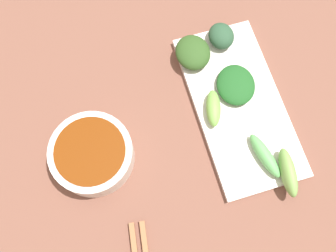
# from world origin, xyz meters

# --- Properties ---
(tabletop) EXTENTS (2.10, 2.10, 0.02)m
(tabletop) POSITION_xyz_m (0.00, 0.00, 0.01)
(tabletop) COLOR brown
(tabletop) RESTS_ON ground
(sauce_bowl) EXTENTS (0.13, 0.13, 0.05)m
(sauce_bowl) POSITION_xyz_m (-0.13, -0.02, 0.04)
(sauce_bowl) COLOR silver
(sauce_bowl) RESTS_ON tabletop
(serving_plate) EXTENTS (0.14, 0.29, 0.01)m
(serving_plate) POSITION_xyz_m (0.12, -0.01, 0.03)
(serving_plate) COLOR silver
(serving_plate) RESTS_ON tabletop
(broccoli_stalk_0) EXTENTS (0.04, 0.08, 0.02)m
(broccoli_stalk_0) POSITION_xyz_m (0.13, -0.10, 0.04)
(broccoli_stalk_0) COLOR #5CAB5B
(broccoli_stalk_0) RESTS_ON serving_plate
(broccoli_stalk_1) EXTENTS (0.04, 0.07, 0.02)m
(broccoli_stalk_1) POSITION_xyz_m (0.07, -0.01, 0.04)
(broccoli_stalk_1) COLOR #73B14A
(broccoli_stalk_1) RESTS_ON serving_plate
(broccoli_leafy_2) EXTENTS (0.08, 0.08, 0.02)m
(broccoli_leafy_2) POSITION_xyz_m (0.12, 0.02, 0.04)
(broccoli_leafy_2) COLOR #1D5521
(broccoli_leafy_2) RESTS_ON serving_plate
(broccoli_leafy_3) EXTENTS (0.06, 0.07, 0.03)m
(broccoli_leafy_3) POSITION_xyz_m (0.07, 0.10, 0.05)
(broccoli_leafy_3) COLOR #2E5020
(broccoli_leafy_3) RESTS_ON serving_plate
(broccoli_leafy_4) EXTENTS (0.04, 0.05, 0.03)m
(broccoli_leafy_4) POSITION_xyz_m (0.13, 0.11, 0.05)
(broccoli_leafy_4) COLOR #294D33
(broccoli_leafy_4) RESTS_ON serving_plate
(broccoli_stalk_5) EXTENTS (0.03, 0.08, 0.03)m
(broccoli_stalk_5) POSITION_xyz_m (0.15, -0.14, 0.05)
(broccoli_stalk_5) COLOR #76A74F
(broccoli_stalk_5) RESTS_ON serving_plate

